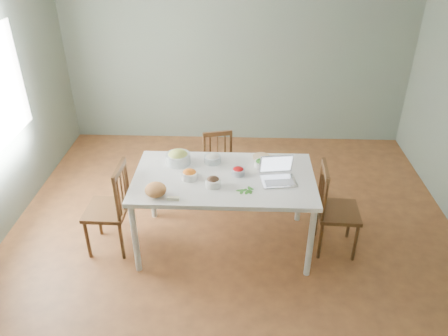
{
  "coord_description": "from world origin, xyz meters",
  "views": [
    {
      "loc": [
        0.06,
        -3.72,
        3.11
      ],
      "look_at": [
        -0.09,
        -0.05,
        0.94
      ],
      "focal_mm": 35.15,
      "sensor_mm": 36.0,
      "label": 1
    }
  ],
  "objects_px": {
    "chair_left": "(106,208)",
    "bowl_squash": "(178,157)",
    "dining_table": "(224,211)",
    "chair_right": "(339,210)",
    "bread_boule": "(156,190)",
    "laptop": "(279,172)",
    "chair_far": "(220,170)"
  },
  "relations": [
    {
      "from": "chair_far",
      "to": "bowl_squash",
      "type": "bearing_deg",
      "value": -139.38
    },
    {
      "from": "chair_far",
      "to": "bread_boule",
      "type": "distance_m",
      "value": 1.36
    },
    {
      "from": "dining_table",
      "to": "chair_far",
      "type": "relative_size",
      "value": 2.08
    },
    {
      "from": "chair_right",
      "to": "bowl_squash",
      "type": "distance_m",
      "value": 1.72
    },
    {
      "from": "chair_right",
      "to": "bread_boule",
      "type": "xyz_separation_m",
      "value": [
        -1.78,
        -0.33,
        0.42
      ]
    },
    {
      "from": "chair_far",
      "to": "chair_left",
      "type": "relative_size",
      "value": 0.87
    },
    {
      "from": "dining_table",
      "to": "laptop",
      "type": "relative_size",
      "value": 5.41
    },
    {
      "from": "chair_far",
      "to": "chair_left",
      "type": "height_order",
      "value": "chair_left"
    },
    {
      "from": "chair_far",
      "to": "chair_right",
      "type": "height_order",
      "value": "chair_right"
    },
    {
      "from": "bread_boule",
      "to": "laptop",
      "type": "relative_size",
      "value": 0.6
    },
    {
      "from": "chair_left",
      "to": "laptop",
      "type": "height_order",
      "value": "laptop"
    },
    {
      "from": "chair_right",
      "to": "laptop",
      "type": "bearing_deg",
      "value": 97.67
    },
    {
      "from": "bread_boule",
      "to": "bowl_squash",
      "type": "bearing_deg",
      "value": 77.89
    },
    {
      "from": "laptop",
      "to": "bowl_squash",
      "type": "bearing_deg",
      "value": 153.97
    },
    {
      "from": "dining_table",
      "to": "laptop",
      "type": "bearing_deg",
      "value": -7.99
    },
    {
      "from": "chair_right",
      "to": "bowl_squash",
      "type": "bearing_deg",
      "value": 83.57
    },
    {
      "from": "chair_right",
      "to": "laptop",
      "type": "xyz_separation_m",
      "value": [
        -0.63,
        -0.05,
        0.46
      ]
    },
    {
      "from": "chair_left",
      "to": "chair_right",
      "type": "relative_size",
      "value": 1.01
    },
    {
      "from": "chair_right",
      "to": "laptop",
      "type": "relative_size",
      "value": 2.95
    },
    {
      "from": "chair_left",
      "to": "bowl_squash",
      "type": "relative_size",
      "value": 3.93
    },
    {
      "from": "dining_table",
      "to": "chair_right",
      "type": "height_order",
      "value": "chair_right"
    },
    {
      "from": "dining_table",
      "to": "chair_far",
      "type": "xyz_separation_m",
      "value": [
        -0.08,
        0.81,
        0.01
      ]
    },
    {
      "from": "dining_table",
      "to": "bowl_squash",
      "type": "height_order",
      "value": "bowl_squash"
    },
    {
      "from": "chair_left",
      "to": "bowl_squash",
      "type": "bearing_deg",
      "value": 117.09
    },
    {
      "from": "chair_left",
      "to": "laptop",
      "type": "bearing_deg",
      "value": 92.06
    },
    {
      "from": "dining_table",
      "to": "chair_left",
      "type": "distance_m",
      "value": 1.2
    },
    {
      "from": "chair_far",
      "to": "laptop",
      "type": "relative_size",
      "value": 2.6
    },
    {
      "from": "chair_left",
      "to": "dining_table",
      "type": "bearing_deg",
      "value": 95.91
    },
    {
      "from": "chair_far",
      "to": "chair_left",
      "type": "xyz_separation_m",
      "value": [
        -1.12,
        -0.9,
        0.06
      ]
    },
    {
      "from": "dining_table",
      "to": "chair_left",
      "type": "bearing_deg",
      "value": -175.53
    },
    {
      "from": "bowl_squash",
      "to": "laptop",
      "type": "relative_size",
      "value": 0.76
    },
    {
      "from": "bowl_squash",
      "to": "bread_boule",
      "type": "bearing_deg",
      "value": -102.11
    }
  ]
}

